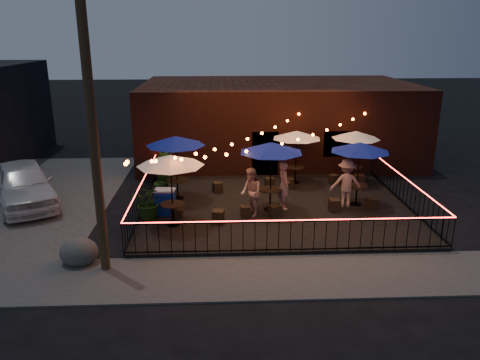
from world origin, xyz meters
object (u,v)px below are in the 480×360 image
at_px(cafe_table_2, 271,148).
at_px(cafe_table_1, 176,142).
at_px(cafe_table_5, 356,136).
at_px(cooler, 165,202).
at_px(boulder, 79,252).
at_px(cafe_table_3, 297,135).
at_px(utility_pole, 93,133).
at_px(cafe_table_0, 170,161).
at_px(cafe_table_4, 360,148).

bearing_deg(cafe_table_2, cafe_table_1, 158.73).
relative_size(cafe_table_5, cooler, 2.84).
distance_m(cafe_table_1, boulder, 6.09).
xyz_separation_m(cafe_table_2, cafe_table_3, (1.46, 3.24, -0.23)).
bearing_deg(cafe_table_5, cooler, -156.01).
distance_m(utility_pole, cooler, 5.28).
distance_m(cafe_table_0, cafe_table_1, 2.69).
bearing_deg(cafe_table_5, cafe_table_0, -149.05).
bearing_deg(utility_pole, cafe_table_4, 28.09).
bearing_deg(cafe_table_3, cafe_table_0, -137.51).
bearing_deg(cafe_table_5, cafe_table_1, -166.51).
distance_m(cafe_table_3, cafe_table_4, 3.42).
bearing_deg(cafe_table_1, boulder, -115.32).
xyz_separation_m(cafe_table_1, cafe_table_5, (7.59, 1.82, -0.23)).
height_order(cafe_table_3, cafe_table_4, cafe_table_4).
bearing_deg(utility_pole, cafe_table_3, 48.13).
height_order(cafe_table_5, cooler, cafe_table_5).
xyz_separation_m(cafe_table_4, cafe_table_5, (0.66, 2.81, -0.15)).
distance_m(cafe_table_1, cafe_table_5, 7.81).
distance_m(utility_pole, cafe_table_5, 11.92).
relative_size(cafe_table_2, cafe_table_3, 1.15).
height_order(utility_pole, cafe_table_1, utility_pole).
bearing_deg(cafe_table_5, boulder, -145.14).
relative_size(cafe_table_1, cafe_table_2, 0.87).
relative_size(utility_pole, cafe_table_3, 3.12).
bearing_deg(cooler, utility_pole, -101.39).
xyz_separation_m(cafe_table_4, boulder, (-9.38, -4.18, -2.01)).
bearing_deg(cafe_table_5, utility_pole, -141.30).
distance_m(cafe_table_1, cafe_table_3, 5.35).
distance_m(cafe_table_3, boulder, 10.42).
bearing_deg(utility_pole, cafe_table_5, 38.70).
relative_size(cafe_table_3, cafe_table_5, 0.94).
xyz_separation_m(cafe_table_4, cooler, (-7.23, -0.70, -1.76)).
height_order(cafe_table_2, cafe_table_3, cafe_table_2).
relative_size(utility_pole, cafe_table_0, 3.21).
height_order(cafe_table_1, cafe_table_3, cafe_table_1).
relative_size(cafe_table_0, cooler, 2.60).
distance_m(cafe_table_0, cafe_table_4, 7.08).
bearing_deg(cafe_table_5, cafe_table_3, 179.33).
height_order(utility_pole, cafe_table_4, utility_pole).
distance_m(cafe_table_4, cafe_table_5, 2.89).
bearing_deg(utility_pole, boulder, 155.51).
distance_m(cafe_table_3, cooler, 6.60).
xyz_separation_m(cafe_table_1, cafe_table_3, (5.02, 1.85, -0.20)).
bearing_deg(utility_pole, cafe_table_1, 73.80).
bearing_deg(cooler, cafe_table_5, 31.33).
xyz_separation_m(cafe_table_0, cafe_table_3, (4.96, 4.54, -0.15)).
bearing_deg(cafe_table_0, cafe_table_5, 30.95).
bearing_deg(cafe_table_3, cafe_table_2, -114.32).
xyz_separation_m(cafe_table_5, cooler, (-7.89, -3.51, -1.62)).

